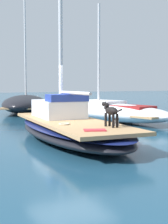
{
  "coord_description": "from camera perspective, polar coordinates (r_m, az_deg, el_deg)",
  "views": [
    {
      "loc": [
        -4.46,
        -9.8,
        1.85
      ],
      "look_at": [
        0.0,
        -1.0,
        1.01
      ],
      "focal_mm": 53.16,
      "sensor_mm": 36.0,
      "label": 1
    }
  ],
  "objects": [
    {
      "name": "ground_plane",
      "position": [
        10.92,
        -2.38,
        -4.89
      ],
      "size": [
        120.0,
        120.0,
        0.0
      ],
      "primitive_type": "plane",
      "color": "navy"
    },
    {
      "name": "deck_winch",
      "position": [
        9.47,
        5.61,
        -1.77
      ],
      "size": [
        0.16,
        0.16,
        0.21
      ],
      "color": "#B7B7BC",
      "rests_on": "sailboat_main"
    },
    {
      "name": "moored_boat_far_astern",
      "position": [
        21.87,
        -10.16,
        1.48
      ],
      "size": [
        5.25,
        7.45,
        7.48
      ],
      "color": "black",
      "rests_on": "ground"
    },
    {
      "name": "cabin_house",
      "position": [
        11.85,
        -4.3,
        0.77
      ],
      "size": [
        1.54,
        2.3,
        0.84
      ],
      "color": "silver",
      "rests_on": "sailboat_main"
    },
    {
      "name": "sailboat_main",
      "position": [
        10.87,
        -2.39,
        -3.15
      ],
      "size": [
        2.97,
        7.38,
        0.66
      ],
      "color": "black",
      "rests_on": "ground"
    },
    {
      "name": "dog_black",
      "position": [
        9.21,
        4.58,
        0.07
      ],
      "size": [
        0.25,
        0.94,
        0.7
      ],
      "color": "black",
      "rests_on": "sailboat_main"
    },
    {
      "name": "mast_main",
      "position": [
        11.6,
        -3.74,
        13.6
      ],
      "size": [
        0.14,
        2.27,
        6.6
      ],
      "color": "silver",
      "rests_on": "sailboat_main"
    },
    {
      "name": "coiled_rope",
      "position": [
        9.71,
        -3.42,
        -2.05
      ],
      "size": [
        0.32,
        0.32,
        0.04
      ],
      "primitive_type": "torus",
      "color": "beige",
      "rests_on": "sailboat_main"
    },
    {
      "name": "moored_boat_starboard_side",
      "position": [
        16.56,
        4.37,
        0.16
      ],
      "size": [
        4.26,
        7.96,
        5.87
      ],
      "color": "white",
      "rests_on": "ground"
    },
    {
      "name": "deck_towel",
      "position": [
        8.45,
        1.86,
        -3.13
      ],
      "size": [
        0.65,
        0.54,
        0.03
      ],
      "primitive_type": "cube",
      "rotation": [
        0.0,
        0.0,
        -0.38
      ],
      "color": "#C6333D",
      "rests_on": "sailboat_main"
    }
  ]
}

